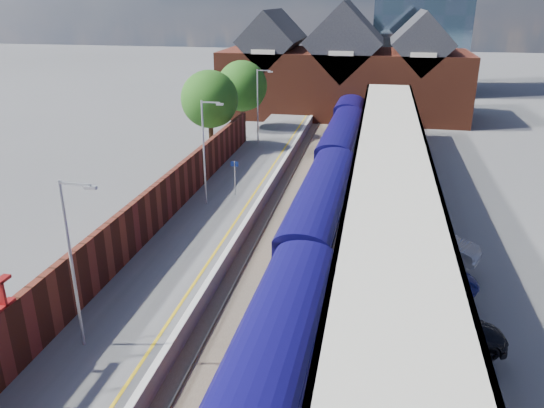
% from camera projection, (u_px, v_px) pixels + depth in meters
% --- Properties ---
extents(ground, '(240.00, 240.00, 0.00)m').
position_uv_depth(ground, '(315.00, 185.00, 42.49)').
color(ground, '#5B5B5E').
rests_on(ground, ground).
extents(ballast_bed, '(6.00, 76.00, 0.06)m').
position_uv_depth(ballast_bed, '(296.00, 236.00, 33.34)').
color(ballast_bed, '#473D33').
rests_on(ballast_bed, ground).
extents(rails, '(4.51, 76.00, 0.14)m').
position_uv_depth(rails, '(296.00, 235.00, 33.31)').
color(rails, slate).
rests_on(rails, ground).
extents(left_platform, '(5.00, 76.00, 1.00)m').
position_uv_depth(left_platform, '(212.00, 223.00, 34.17)').
color(left_platform, '#565659').
rests_on(left_platform, ground).
extents(right_platform, '(6.00, 76.00, 1.00)m').
position_uv_depth(right_platform, '(394.00, 238.00, 32.08)').
color(right_platform, '#565659').
rests_on(right_platform, ground).
extents(coping_left, '(0.30, 76.00, 0.05)m').
position_uv_depth(coping_left, '(247.00, 218.00, 33.56)').
color(coping_left, silver).
rests_on(coping_left, left_platform).
extents(coping_right, '(0.30, 76.00, 0.05)m').
position_uv_depth(coping_right, '(347.00, 226.00, 32.41)').
color(coping_right, silver).
rests_on(coping_right, right_platform).
extents(yellow_line, '(0.14, 76.00, 0.01)m').
position_uv_depth(yellow_line, '(238.00, 218.00, 33.67)').
color(yellow_line, yellow).
rests_on(yellow_line, left_platform).
extents(train, '(3.16, 65.96, 3.45)m').
position_uv_depth(train, '(333.00, 166.00, 40.22)').
color(train, '#0F0B4E').
rests_on(train, ground).
extents(canopy, '(4.50, 52.00, 4.48)m').
position_uv_depth(canopy, '(391.00, 153.00, 32.23)').
color(canopy, navy).
rests_on(canopy, right_platform).
extents(lamp_post_b, '(1.48, 0.18, 7.00)m').
position_uv_depth(lamp_post_b, '(74.00, 256.00, 19.91)').
color(lamp_post_b, '#A5A8AA').
rests_on(lamp_post_b, left_platform).
extents(lamp_post_c, '(1.48, 0.18, 7.00)m').
position_uv_depth(lamp_post_c, '(206.00, 147.00, 34.53)').
color(lamp_post_c, '#A5A8AA').
rests_on(lamp_post_c, left_platform).
extents(lamp_post_d, '(1.48, 0.18, 7.00)m').
position_uv_depth(lamp_post_d, '(259.00, 102.00, 49.14)').
color(lamp_post_d, '#A5A8AA').
rests_on(lamp_post_d, left_platform).
extents(platform_sign, '(0.55, 0.08, 2.50)m').
position_uv_depth(platform_sign, '(235.00, 172.00, 36.94)').
color(platform_sign, '#A5A8AA').
rests_on(platform_sign, left_platform).
extents(brick_wall, '(0.35, 50.00, 3.86)m').
position_uv_depth(brick_wall, '(127.00, 233.00, 28.03)').
color(brick_wall, '#5E2718').
rests_on(brick_wall, left_platform).
extents(station_building, '(30.00, 12.12, 13.78)m').
position_uv_depth(station_building, '(344.00, 72.00, 66.09)').
color(station_building, '#5E2718').
rests_on(station_building, ground).
extents(tree_near, '(5.20, 5.20, 8.10)m').
position_uv_depth(tree_near, '(211.00, 101.00, 47.83)').
color(tree_near, '#382314').
rests_on(tree_near, ground).
extents(tree_far, '(5.20, 5.20, 8.10)m').
position_uv_depth(tree_far, '(243.00, 88.00, 54.95)').
color(tree_far, '#382314').
rests_on(tree_far, ground).
extents(parked_car_silver, '(4.93, 3.28, 1.54)m').
position_uv_depth(parked_car_silver, '(435.00, 243.00, 28.38)').
color(parked_car_silver, '#A5A5A9').
rests_on(parked_car_silver, right_platform).
extents(parked_car_dark, '(4.76, 2.43, 1.32)m').
position_uv_depth(parked_car_dark, '(449.00, 332.00, 21.04)').
color(parked_car_dark, black).
rests_on(parked_car_dark, right_platform).
extents(parked_car_blue, '(5.06, 2.95, 1.32)m').
position_uv_depth(parked_car_blue, '(427.00, 279.00, 25.05)').
color(parked_car_blue, navy).
rests_on(parked_car_blue, right_platform).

